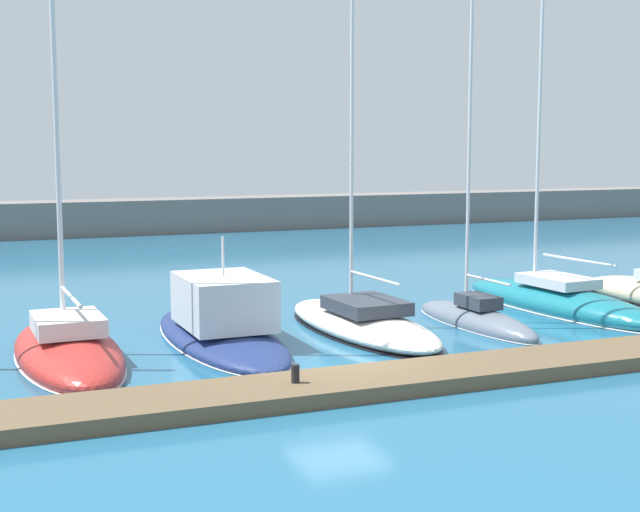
% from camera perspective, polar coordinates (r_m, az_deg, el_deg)
% --- Properties ---
extents(ground_plane, '(120.00, 120.00, 0.00)m').
position_cam_1_polar(ground_plane, '(24.26, 1.18, -7.19)').
color(ground_plane, '#236084').
extents(dock_pier, '(36.43, 2.27, 0.37)m').
position_cam_1_polar(dock_pier, '(22.34, 3.39, -7.97)').
color(dock_pier, brown).
rests_on(dock_pier, ground_plane).
extents(breakwater_seawall, '(108.00, 3.24, 2.29)m').
position_cam_1_polar(breakwater_seawall, '(61.61, -13.58, 2.40)').
color(breakwater_seawall, slate).
rests_on(breakwater_seawall, ground_plane).
extents(sailboat_red_third, '(2.96, 8.45, 16.49)m').
position_cam_1_polar(sailboat_red_third, '(26.15, -15.71, -5.70)').
color(sailboat_red_third, '#B72D28').
rests_on(sailboat_red_third, ground_plane).
extents(motorboat_navy_fourth, '(3.09, 9.57, 3.59)m').
position_cam_1_polar(motorboat_navy_fourth, '(27.54, -6.32, -4.40)').
color(motorboat_navy_fourth, navy).
rests_on(motorboat_navy_fourth, ground_plane).
extents(sailboat_ivory_fifth, '(3.25, 8.76, 18.14)m').
position_cam_1_polar(sailboat_ivory_fifth, '(28.90, 2.66, -4.14)').
color(sailboat_ivory_fifth, silver).
rests_on(sailboat_ivory_fifth, ground_plane).
extents(sailboat_slate_sixth, '(1.75, 6.58, 13.90)m').
position_cam_1_polar(sailboat_slate_sixth, '(30.30, 9.83, -3.92)').
color(sailboat_slate_sixth, slate).
rests_on(sailboat_slate_sixth, ground_plane).
extents(sailboat_teal_seventh, '(3.12, 9.97, 16.31)m').
position_cam_1_polar(sailboat_teal_seventh, '(33.78, 14.78, -2.77)').
color(sailboat_teal_seventh, '#19707F').
rests_on(sailboat_teal_seventh, ground_plane).
extents(mooring_buoy_white, '(0.51, 0.51, 0.51)m').
position_cam_1_polar(mooring_buoy_white, '(39.47, -8.67, -1.71)').
color(mooring_buoy_white, white).
rests_on(mooring_buoy_white, ground_plane).
extents(dock_bollard, '(0.20, 0.20, 0.44)m').
position_cam_1_polar(dock_bollard, '(21.45, -1.57, -7.47)').
color(dock_bollard, black).
rests_on(dock_bollard, dock_pier).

